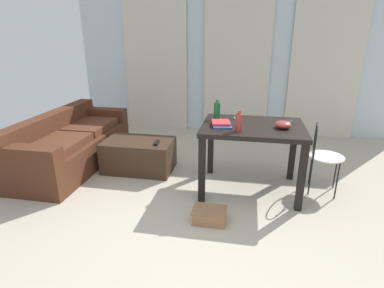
{
  "coord_description": "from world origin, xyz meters",
  "views": [
    {
      "loc": [
        0.25,
        -2.05,
        1.76
      ],
      "look_at": [
        -0.42,
        1.55,
        0.44
      ],
      "focal_mm": 28.91,
      "sensor_mm": 36.0,
      "label": 1
    }
  ],
  "objects_px": {
    "tv_remote_on_table": "(290,122)",
    "tv_remote_primary": "(157,143)",
    "couch": "(71,145)",
    "bowl": "(283,125)",
    "scissors": "(235,118)",
    "bottle_far": "(217,111)",
    "book_stack": "(221,124)",
    "coffee_table": "(139,155)",
    "bottle_near": "(239,122)",
    "shoebox": "(209,215)",
    "craft_table": "(252,135)",
    "wire_chair": "(321,150)"
  },
  "relations": [
    {
      "from": "craft_table",
      "to": "shoebox",
      "type": "distance_m",
      "value": 1.05
    },
    {
      "from": "scissors",
      "to": "tv_remote_primary",
      "type": "relative_size",
      "value": 0.68
    },
    {
      "from": "scissors",
      "to": "shoebox",
      "type": "bearing_deg",
      "value": -99.04
    },
    {
      "from": "bottle_near",
      "to": "shoebox",
      "type": "xyz_separation_m",
      "value": [
        -0.22,
        -0.52,
        -0.82
      ]
    },
    {
      "from": "tv_remote_on_table",
      "to": "shoebox",
      "type": "bearing_deg",
      "value": -115.67
    },
    {
      "from": "coffee_table",
      "to": "scissors",
      "type": "bearing_deg",
      "value": -2.58
    },
    {
      "from": "coffee_table",
      "to": "scissors",
      "type": "distance_m",
      "value": 1.39
    },
    {
      "from": "couch",
      "to": "tv_remote_on_table",
      "type": "xyz_separation_m",
      "value": [
        2.86,
        -0.13,
        0.51
      ]
    },
    {
      "from": "couch",
      "to": "wire_chair",
      "type": "height_order",
      "value": "wire_chair"
    },
    {
      "from": "bowl",
      "to": "tv_remote_primary",
      "type": "height_order",
      "value": "bowl"
    },
    {
      "from": "couch",
      "to": "scissors",
      "type": "height_order",
      "value": "scissors"
    },
    {
      "from": "tv_remote_on_table",
      "to": "book_stack",
      "type": "bearing_deg",
      "value": -149.01
    },
    {
      "from": "bottle_far",
      "to": "bowl",
      "type": "distance_m",
      "value": 0.79
    },
    {
      "from": "bottle_far",
      "to": "bowl",
      "type": "xyz_separation_m",
      "value": [
        0.74,
        -0.25,
        -0.06
      ]
    },
    {
      "from": "book_stack",
      "to": "shoebox",
      "type": "relative_size",
      "value": 0.98
    },
    {
      "from": "coffee_table",
      "to": "tv_remote_primary",
      "type": "bearing_deg",
      "value": -14.32
    },
    {
      "from": "tv_remote_primary",
      "to": "shoebox",
      "type": "relative_size",
      "value": 0.56
    },
    {
      "from": "tv_remote_on_table",
      "to": "bowl",
      "type": "bearing_deg",
      "value": -99.97
    },
    {
      "from": "coffee_table",
      "to": "wire_chair",
      "type": "height_order",
      "value": "wire_chair"
    },
    {
      "from": "shoebox",
      "to": "craft_table",
      "type": "bearing_deg",
      "value": 64.06
    },
    {
      "from": "tv_remote_on_table",
      "to": "scissors",
      "type": "bearing_deg",
      "value": -173.41
    },
    {
      "from": "coffee_table",
      "to": "craft_table",
      "type": "distance_m",
      "value": 1.57
    },
    {
      "from": "wire_chair",
      "to": "shoebox",
      "type": "bearing_deg",
      "value": -142.5
    },
    {
      "from": "scissors",
      "to": "bottle_far",
      "type": "bearing_deg",
      "value": -168.26
    },
    {
      "from": "craft_table",
      "to": "bottle_near",
      "type": "relative_size",
      "value": 5.17
    },
    {
      "from": "wire_chair",
      "to": "bowl",
      "type": "height_order",
      "value": "bowl"
    },
    {
      "from": "couch",
      "to": "craft_table",
      "type": "bearing_deg",
      "value": -6.49
    },
    {
      "from": "tv_remote_on_table",
      "to": "tv_remote_primary",
      "type": "relative_size",
      "value": 0.82
    },
    {
      "from": "coffee_table",
      "to": "couch",
      "type": "bearing_deg",
      "value": -179.07
    },
    {
      "from": "couch",
      "to": "bottle_far",
      "type": "height_order",
      "value": "bottle_far"
    },
    {
      "from": "bottle_near",
      "to": "tv_remote_primary",
      "type": "bearing_deg",
      "value": 155.46
    },
    {
      "from": "tv_remote_primary",
      "to": "shoebox",
      "type": "xyz_separation_m",
      "value": [
        0.82,
        -0.99,
        -0.36
      ]
    },
    {
      "from": "book_stack",
      "to": "shoebox",
      "type": "bearing_deg",
      "value": -92.15
    },
    {
      "from": "book_stack",
      "to": "tv_remote_on_table",
      "type": "xyz_separation_m",
      "value": [
        0.76,
        0.22,
        -0.01
      ]
    },
    {
      "from": "coffee_table",
      "to": "wire_chair",
      "type": "xyz_separation_m",
      "value": [
        2.24,
        -0.18,
        0.3
      ]
    },
    {
      "from": "book_stack",
      "to": "wire_chair",
      "type": "bearing_deg",
      "value": 9.27
    },
    {
      "from": "coffee_table",
      "to": "scissors",
      "type": "height_order",
      "value": "scissors"
    },
    {
      "from": "couch",
      "to": "tv_remote_primary",
      "type": "bearing_deg",
      "value": -2.47
    },
    {
      "from": "bottle_near",
      "to": "book_stack",
      "type": "bearing_deg",
      "value": 137.32
    },
    {
      "from": "craft_table",
      "to": "bottle_far",
      "type": "bearing_deg",
      "value": 155.48
    },
    {
      "from": "couch",
      "to": "book_stack",
      "type": "distance_m",
      "value": 2.19
    },
    {
      "from": "craft_table",
      "to": "tv_remote_on_table",
      "type": "distance_m",
      "value": 0.46
    },
    {
      "from": "craft_table",
      "to": "bottle_near",
      "type": "bearing_deg",
      "value": -121.01
    },
    {
      "from": "wire_chair",
      "to": "bowl",
      "type": "distance_m",
      "value": 0.58
    },
    {
      "from": "tv_remote_primary",
      "to": "coffee_table",
      "type": "bearing_deg",
      "value": 158.25
    },
    {
      "from": "wire_chair",
      "to": "bowl",
      "type": "xyz_separation_m",
      "value": [
        -0.46,
        -0.17,
        0.32
      ]
    },
    {
      "from": "couch",
      "to": "bowl",
      "type": "xyz_separation_m",
      "value": [
        2.77,
        -0.34,
        0.54
      ]
    },
    {
      "from": "tv_remote_on_table",
      "to": "shoebox",
      "type": "xyz_separation_m",
      "value": [
        -0.78,
        -0.91,
        -0.73
      ]
    },
    {
      "from": "couch",
      "to": "book_stack",
      "type": "height_order",
      "value": "book_stack"
    },
    {
      "from": "book_stack",
      "to": "scissors",
      "type": "height_order",
      "value": "book_stack"
    }
  ]
}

